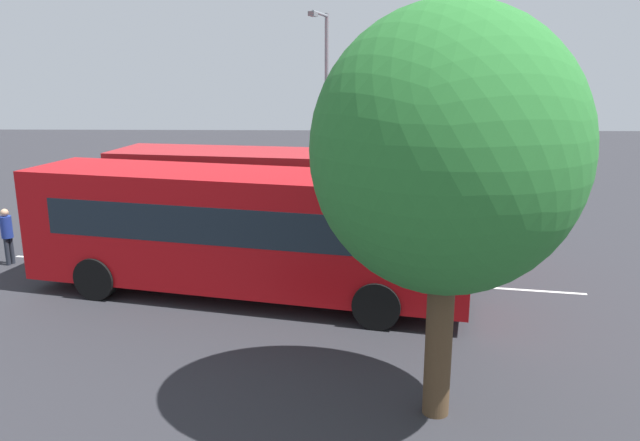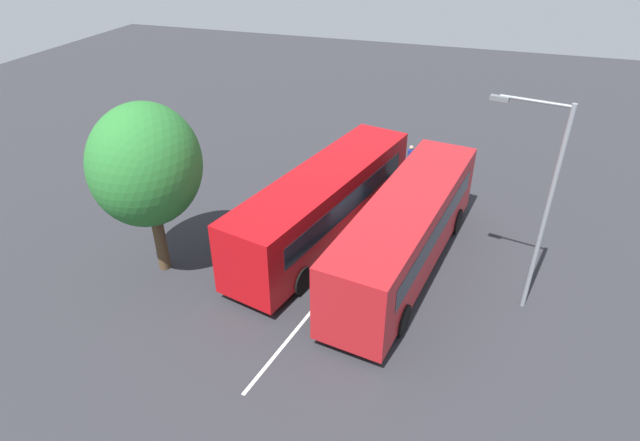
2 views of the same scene
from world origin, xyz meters
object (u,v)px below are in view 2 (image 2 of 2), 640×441
bus_center_left (325,202)px  pedestrian (410,158)px  depot_tree (146,166)px  bus_far_left (407,229)px  street_lamp (542,198)px

bus_center_left → pedestrian: bearing=-5.0°
pedestrian → depot_tree: (-11.20, 7.69, 3.43)m
bus_far_left → street_lamp: size_ratio=1.52×
bus_far_left → street_lamp: (-0.93, -4.24, 2.53)m
street_lamp → depot_tree: bearing=20.7°
bus_far_left → depot_tree: depot_tree is taller
bus_far_left → street_lamp: 5.03m
street_lamp → pedestrian: bearing=-47.4°
bus_center_left → depot_tree: depot_tree is taller
pedestrian → street_lamp: size_ratio=0.22×
pedestrian → bus_far_left: bearing=26.7°
bus_far_left → bus_center_left: 3.70m
pedestrian → depot_tree: 14.01m
street_lamp → depot_tree: 13.30m
pedestrian → depot_tree: depot_tree is taller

